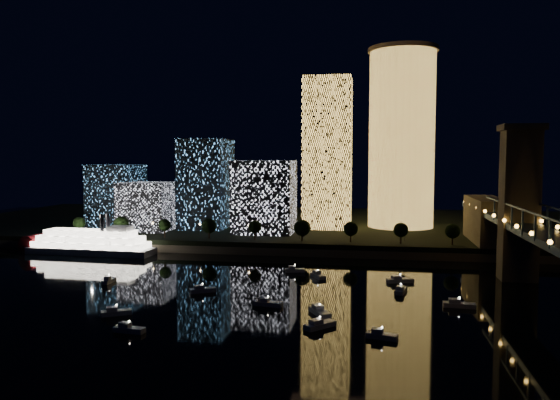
{
  "coord_description": "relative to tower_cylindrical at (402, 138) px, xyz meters",
  "views": [
    {
      "loc": [
        18.63,
        -134.43,
        39.33
      ],
      "look_at": [
        -13.67,
        55.0,
        24.51
      ],
      "focal_mm": 35.0,
      "sensor_mm": 36.0,
      "label": 1
    }
  ],
  "objects": [
    {
      "name": "far_bank",
      "position": [
        -32.42,
        16.81,
        -46.66
      ],
      "size": [
        420.0,
        160.0,
        5.0
      ],
      "primitive_type": "cube",
      "color": "black",
      "rests_on": "ground"
    },
    {
      "name": "riverboat",
      "position": [
        -130.28,
        -71.85,
        -44.76
      ],
      "size": [
        57.39,
        14.46,
        17.15
      ],
      "color": "silver",
      "rests_on": "ground"
    },
    {
      "name": "tower_cylindrical",
      "position": [
        0.0,
        0.0,
        0.0
      ],
      "size": [
        34.0,
        34.0,
        88.06
      ],
      "color": "#FFC051",
      "rests_on": "far_bank"
    },
    {
      "name": "esplanade_trees",
      "position": [
        -61.63,
        -55.19,
        -38.69
      ],
      "size": [
        165.73,
        6.87,
        8.94
      ],
      "color": "black",
      "rests_on": "far_bank"
    },
    {
      "name": "midrise_blocks",
      "position": [
        -99.8,
        -25.6,
        -26.66
      ],
      "size": [
        101.43,
        40.55,
        43.63
      ],
      "color": "white",
      "rests_on": "far_bank"
    },
    {
      "name": "seawall",
      "position": [
        -32.42,
        -61.19,
        -47.66
      ],
      "size": [
        420.0,
        6.0,
        3.0
      ],
      "primitive_type": "cube",
      "color": "#6B5E4C",
      "rests_on": "ground"
    },
    {
      "name": "motorboats",
      "position": [
        -33.95,
        -131.05,
        -48.34
      ],
      "size": [
        110.01,
        74.21,
        2.78
      ],
      "color": "silver",
      "rests_on": "ground"
    },
    {
      "name": "ground",
      "position": [
        -32.42,
        -143.19,
        -49.16
      ],
      "size": [
        520.0,
        520.0,
        0.0
      ],
      "primitive_type": "plane",
      "color": "black",
      "rests_on": "ground"
    },
    {
      "name": "tower_rectangular",
      "position": [
        -35.85,
        -9.1,
        -7.57
      ],
      "size": [
        23.0,
        23.0,
        73.17
      ],
      "primitive_type": "cube",
      "color": "#FFC051",
      "rests_on": "far_bank"
    },
    {
      "name": "street_lamps",
      "position": [
        -66.42,
        -49.19,
        -40.14
      ],
      "size": [
        132.7,
        0.7,
        5.65
      ],
      "color": "black",
      "rests_on": "far_bank"
    }
  ]
}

